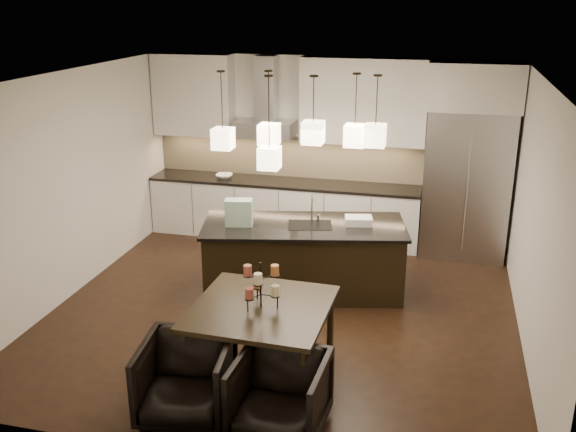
% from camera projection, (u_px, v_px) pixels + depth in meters
% --- Properties ---
extents(floor, '(5.50, 5.50, 0.02)m').
position_uv_depth(floor, '(284.00, 311.00, 7.85)').
color(floor, black).
rests_on(floor, ground).
extents(ceiling, '(5.50, 5.50, 0.02)m').
position_uv_depth(ceiling, '(284.00, 77.00, 6.93)').
color(ceiling, white).
rests_on(ceiling, wall_back).
extents(wall_back, '(5.50, 0.02, 2.80)m').
position_uv_depth(wall_back, '(328.00, 148.00, 9.92)').
color(wall_back, silver).
rests_on(wall_back, ground).
extents(wall_front, '(5.50, 0.02, 2.80)m').
position_uv_depth(wall_front, '(195.00, 309.00, 4.86)').
color(wall_front, silver).
rests_on(wall_front, ground).
extents(wall_left, '(0.02, 5.50, 2.80)m').
position_uv_depth(wall_left, '(70.00, 185.00, 8.02)').
color(wall_left, silver).
rests_on(wall_left, ground).
extents(wall_right, '(0.02, 5.50, 2.80)m').
position_uv_depth(wall_right, '(537.00, 220.00, 6.77)').
color(wall_right, silver).
rests_on(wall_right, ground).
extents(refrigerator, '(1.20, 0.72, 2.15)m').
position_uv_depth(refrigerator, '(466.00, 184.00, 9.21)').
color(refrigerator, '#B7B7BA').
rests_on(refrigerator, floor).
extents(fridge_panel, '(1.26, 0.72, 0.65)m').
position_uv_depth(fridge_panel, '(475.00, 86.00, 8.75)').
color(fridge_panel, silver).
rests_on(fridge_panel, refrigerator).
extents(lower_cabinets, '(4.21, 0.62, 0.88)m').
position_uv_depth(lower_cabinets, '(283.00, 211.00, 10.08)').
color(lower_cabinets, silver).
rests_on(lower_cabinets, floor).
extents(countertop, '(4.21, 0.66, 0.04)m').
position_uv_depth(countertop, '(283.00, 182.00, 9.93)').
color(countertop, black).
rests_on(countertop, lower_cabinets).
extents(backsplash, '(4.21, 0.02, 0.63)m').
position_uv_depth(backsplash, '(288.00, 157.00, 10.09)').
color(backsplash, tan).
rests_on(backsplash, countertop).
extents(upper_cab_left, '(1.25, 0.35, 1.25)m').
position_uv_depth(upper_cab_left, '(193.00, 95.00, 9.97)').
color(upper_cab_left, silver).
rests_on(upper_cab_left, wall_back).
extents(upper_cab_right, '(1.85, 0.35, 1.25)m').
position_uv_depth(upper_cab_right, '(363.00, 101.00, 9.37)').
color(upper_cab_right, silver).
rests_on(upper_cab_right, wall_back).
extents(hood_canopy, '(0.90, 0.52, 0.24)m').
position_uv_depth(hood_canopy, '(265.00, 129.00, 9.77)').
color(hood_canopy, '#B7B7BA').
rests_on(hood_canopy, wall_back).
extents(hood_chimney, '(0.30, 0.28, 0.96)m').
position_uv_depth(hood_chimney, '(266.00, 88.00, 9.68)').
color(hood_chimney, '#B7B7BA').
rests_on(hood_chimney, hood_canopy).
extents(fruit_bowl, '(0.29, 0.29, 0.06)m').
position_uv_depth(fruit_bowl, '(224.00, 176.00, 10.08)').
color(fruit_bowl, silver).
rests_on(fruit_bowl, countertop).
extents(island_body, '(2.62, 1.49, 0.87)m').
position_uv_depth(island_body, '(304.00, 259.00, 8.24)').
color(island_body, black).
rests_on(island_body, floor).
extents(island_top, '(2.72, 1.58, 0.04)m').
position_uv_depth(island_top, '(304.00, 226.00, 8.09)').
color(island_top, black).
rests_on(island_top, island_body).
extents(faucet, '(0.15, 0.25, 0.38)m').
position_uv_depth(faucet, '(312.00, 208.00, 8.11)').
color(faucet, silver).
rests_on(faucet, island_top).
extents(tote_bag, '(0.37, 0.25, 0.34)m').
position_uv_depth(tote_bag, '(239.00, 212.00, 8.01)').
color(tote_bag, '#2B6A41').
rests_on(tote_bag, island_top).
extents(food_container, '(0.38, 0.30, 0.10)m').
position_uv_depth(food_container, '(359.00, 221.00, 8.08)').
color(food_container, silver).
rests_on(food_container, island_top).
extents(dining_table, '(1.35, 1.35, 0.79)m').
position_uv_depth(dining_table, '(262.00, 342.00, 6.36)').
color(dining_table, black).
rests_on(dining_table, floor).
extents(candelabra, '(0.39, 0.39, 0.46)m').
position_uv_depth(candelabra, '(261.00, 285.00, 6.16)').
color(candelabra, black).
rests_on(candelabra, dining_table).
extents(candle_a, '(0.08, 0.08, 0.10)m').
position_uv_depth(candle_a, '(275.00, 291.00, 6.13)').
color(candle_a, beige).
rests_on(candle_a, candelabra).
extents(candle_b, '(0.08, 0.08, 0.10)m').
position_uv_depth(candle_b, '(258.00, 283.00, 6.30)').
color(candle_b, '#C06F34').
rests_on(candle_b, candelabra).
extents(candle_c, '(0.08, 0.08, 0.10)m').
position_uv_depth(candle_c, '(249.00, 293.00, 6.08)').
color(candle_c, '#A84D39').
rests_on(candle_c, candelabra).
extents(candle_d, '(0.08, 0.08, 0.10)m').
position_uv_depth(candle_d, '(275.00, 270.00, 6.17)').
color(candle_d, '#C06F34').
rests_on(candle_d, candelabra).
extents(candle_e, '(0.08, 0.08, 0.10)m').
position_uv_depth(candle_e, '(248.00, 270.00, 6.17)').
color(candle_e, '#A84D39').
rests_on(candle_e, candelabra).
extents(candle_f, '(0.08, 0.08, 0.10)m').
position_uv_depth(candle_f, '(258.00, 279.00, 5.99)').
color(candle_f, beige).
rests_on(candle_f, candelabra).
extents(armchair_left, '(0.89, 0.91, 0.75)m').
position_uv_depth(armchair_left, '(186.00, 380.00, 5.77)').
color(armchair_left, black).
rests_on(armchair_left, floor).
extents(armchair_right, '(0.81, 0.84, 0.73)m').
position_uv_depth(armchair_right, '(280.00, 396.00, 5.55)').
color(armchair_right, black).
rests_on(armchair_right, floor).
extents(pendant_a, '(0.24, 0.24, 0.26)m').
position_uv_depth(pendant_a, '(223.00, 139.00, 7.89)').
color(pendant_a, '#FFEABB').
rests_on(pendant_a, ceiling).
extents(pendant_b, '(0.24, 0.24, 0.26)m').
position_uv_depth(pendant_b, '(269.00, 134.00, 7.92)').
color(pendant_b, '#FFEABB').
rests_on(pendant_b, ceiling).
extents(pendant_c, '(0.24, 0.24, 0.26)m').
position_uv_depth(pendant_c, '(313.00, 133.00, 7.39)').
color(pendant_c, '#FFEABB').
rests_on(pendant_c, ceiling).
extents(pendant_d, '(0.24, 0.24, 0.26)m').
position_uv_depth(pendant_d, '(355.00, 136.00, 7.64)').
color(pendant_d, '#FFEABB').
rests_on(pendant_d, ceiling).
extents(pendant_e, '(0.24, 0.24, 0.26)m').
position_uv_depth(pendant_e, '(375.00, 135.00, 7.46)').
color(pendant_e, '#FFEABB').
rests_on(pendant_e, ceiling).
extents(pendant_f, '(0.24, 0.24, 0.26)m').
position_uv_depth(pendant_f, '(269.00, 158.00, 7.51)').
color(pendant_f, '#FFEABB').
rests_on(pendant_f, ceiling).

